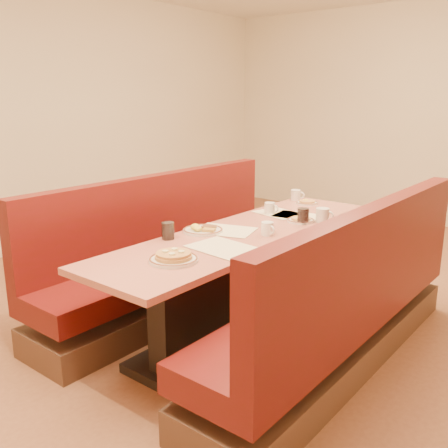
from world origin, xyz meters
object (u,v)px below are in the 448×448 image
Objects in this scene: booth_left at (172,263)px; pancake_plate at (174,258)px; soda_tumbler_mid at (303,216)px; soda_tumbler_near at (168,231)px; diner_table at (247,282)px; coffee_mug_b at (270,208)px; coffee_mug_a at (268,228)px; coffee_mug_c at (323,215)px; eggs_plate at (202,230)px; coffee_mug_d at (296,195)px; booth_right at (343,311)px.

pancake_plate is at bearing -44.55° from booth_left.
pancake_plate is at bearing -96.48° from soda_tumbler_mid.
soda_tumbler_near is at bearing -46.91° from booth_left.
diner_table is at bearing 0.00° from booth_left.
coffee_mug_a is at bearing -67.00° from coffee_mug_b.
soda_tumbler_near is at bearing -126.70° from coffee_mug_c.
eggs_plate is 0.74m from coffee_mug_b.
pancake_plate is at bearing -104.13° from coffee_mug_d.
coffee_mug_b is 0.59m from coffee_mug_d.
coffee_mug_d is (-0.05, 1.32, 0.03)m from eggs_plate.
booth_left is at bearing -161.85° from coffee_mug_a.
coffee_mug_d is 1.59m from soda_tumbler_near.
coffee_mug_d is at bearing 100.19° from pancake_plate.
coffee_mug_b is 0.99× the size of coffee_mug_d.
booth_left is 1.11m from soda_tumbler_mid.
coffee_mug_a is (0.17, -0.00, 0.42)m from diner_table.
diner_table is 9.21× the size of eggs_plate.
pancake_plate is 1.91m from coffee_mug_d.
coffee_mug_a and coffee_mug_b have the same top height.
coffee_mug_b is at bearing 162.18° from soda_tumbler_mid.
pancake_plate is at bearing -85.49° from diner_table.
eggs_plate is (0.51, -0.21, 0.40)m from booth_left.
booth_right is at bearing 18.50° from coffee_mug_a.
booth_right is at bearing -58.38° from coffee_mug_c.
coffee_mug_b reaches higher than pancake_plate.
coffee_mug_a is at bearing -179.79° from booth_right.
booth_left is 22.27× the size of soda_tumbler_near.
diner_table is 1.00× the size of booth_right.
booth_right is 1.21m from soda_tumbler_near.
coffee_mug_a is (0.39, 0.21, 0.03)m from eggs_plate.
diner_table is 0.71m from soda_tumbler_near.
soda_tumbler_near is (0.45, -0.48, 0.44)m from booth_left.
pancake_plate is at bearing -89.40° from coffee_mug_b.
soda_tumbler_near is 1.01m from soda_tumbler_mid.
booth_left reaches higher than soda_tumbler_near.
pancake_plate is 1.34m from coffee_mug_c.
booth_left is 1.00× the size of booth_right.
coffee_mug_d reaches higher than pancake_plate.
coffee_mug_c is at bearing 80.47° from pancake_plate.
coffee_mug_c reaches higher than pancake_plate.
coffee_mug_c is at bearing -69.19° from coffee_mug_d.
pancake_plate is 2.04× the size of coffee_mug_c.
coffee_mug_b is at bearing 149.75° from booth_right.
coffee_mug_b is (0.06, 0.74, 0.03)m from eggs_plate.
booth_right is 1.13m from coffee_mug_b.
pancake_plate is 1.33m from coffee_mug_b.
booth_left reaches higher than coffee_mug_d.
booth_left is at bearing -146.50° from coffee_mug_b.
eggs_plate is 0.91m from coffee_mug_c.
diner_table is 21.40× the size of coffee_mug_d.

